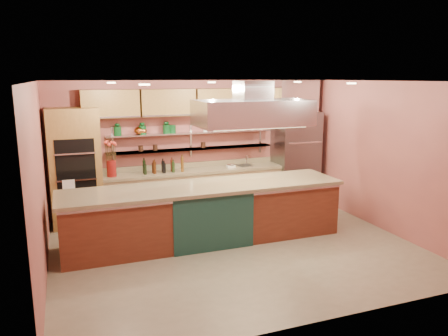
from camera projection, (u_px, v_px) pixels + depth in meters
name	position (u px, v px, depth m)	size (l,w,h in m)	color
floor	(235.00, 248.00, 7.48)	(6.00, 5.00, 0.02)	gray
ceiling	(236.00, 81.00, 6.91)	(6.00, 5.00, 0.02)	black
wall_back	(193.00, 146.00, 9.49)	(6.00, 0.04, 2.80)	#A6564E
wall_front	(319.00, 210.00, 4.90)	(6.00, 0.04, 2.80)	#A6564E
wall_left	(39.00, 183.00, 6.17)	(0.04, 5.00, 2.80)	#A6564E
wall_right	(383.00, 156.00, 8.22)	(0.04, 5.00, 2.80)	#A6564E
oven_stack	(76.00, 168.00, 8.41)	(0.95, 0.64, 2.30)	olive
refrigerator	(295.00, 157.00, 10.03)	(0.95, 0.72, 2.10)	slate
back_counter	(195.00, 191.00, 9.39)	(3.84, 0.64, 0.93)	tan
wall_shelf_lower	(192.00, 149.00, 9.36)	(3.60, 0.26, 0.03)	silver
wall_shelf_upper	(192.00, 133.00, 9.29)	(3.60, 0.26, 0.03)	silver
upper_cabinets	(194.00, 102.00, 9.13)	(4.60, 0.36, 0.55)	olive
range_hood	(253.00, 113.00, 7.66)	(2.00, 1.00, 0.45)	silver
ceiling_downlights	(231.00, 83.00, 7.10)	(4.00, 2.80, 0.02)	#FFE5A5
island	(205.00, 213.00, 7.71)	(4.85, 1.05, 1.01)	brown
flower_vase	(112.00, 168.00, 8.62)	(0.18, 0.18, 0.32)	maroon
oil_bottle_cluster	(163.00, 166.00, 8.98)	(0.89, 0.26, 0.29)	black
kitchen_scale	(231.00, 165.00, 9.51)	(0.17, 0.13, 0.10)	white
bar_faucet	(247.00, 160.00, 9.73)	(0.03, 0.03, 0.23)	white
copper_kettle	(139.00, 131.00, 8.89)	(0.20, 0.20, 0.16)	#CD6B2F
green_canister	(172.00, 129.00, 9.12)	(0.14, 0.14, 0.17)	#0D4019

